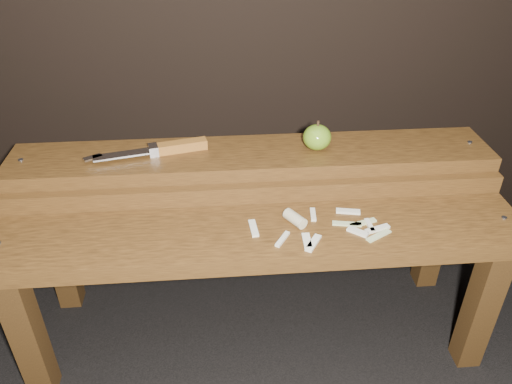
{
  "coord_description": "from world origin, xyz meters",
  "views": [
    {
      "loc": [
        -0.08,
        -0.92,
        1.09
      ],
      "look_at": [
        0.0,
        0.06,
        0.45
      ],
      "focal_mm": 35.0,
      "sensor_mm": 36.0,
      "label": 1
    }
  ],
  "objects": [
    {
      "name": "apple",
      "position": [
        0.16,
        0.17,
        0.53
      ],
      "size": [
        0.07,
        0.07,
        0.08
      ],
      "color": "olive",
      "rests_on": "bench_rear_tier"
    },
    {
      "name": "bench_rear_tier",
      "position": [
        0.0,
        0.17,
        0.41
      ],
      "size": [
        1.2,
        0.21,
        0.5
      ],
      "color": "#3A230E",
      "rests_on": "ground"
    },
    {
      "name": "knife",
      "position": [
        -0.21,
        0.18,
        0.51
      ],
      "size": [
        0.3,
        0.09,
        0.03
      ],
      "color": "#995C21",
      "rests_on": "bench_rear_tier"
    },
    {
      "name": "bench_front_tier",
      "position": [
        0.0,
        -0.06,
        0.35
      ],
      "size": [
        1.2,
        0.2,
        0.42
      ],
      "color": "#3A230E",
      "rests_on": "ground"
    },
    {
      "name": "apple_scraps",
      "position": [
        0.13,
        -0.05,
        0.43
      ],
      "size": [
        0.31,
        0.16,
        0.03
      ],
      "color": "beige",
      "rests_on": "bench_front_tier"
    },
    {
      "name": "ground",
      "position": [
        0.0,
        0.0,
        0.0
      ],
      "size": [
        60.0,
        60.0,
        0.0
      ],
      "primitive_type": "plane",
      "color": "black"
    }
  ]
}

